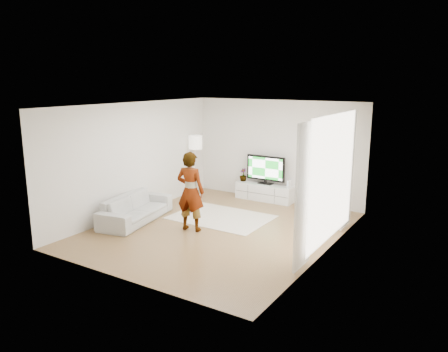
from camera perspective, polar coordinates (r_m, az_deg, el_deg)
The scene contains 17 objects.
floor at distance 10.01m, azimuth -0.67°, elevation -6.98°, with size 6.00×6.00×0.00m, color olive.
ceiling at distance 9.45m, azimuth -0.72°, elevation 9.23°, with size 6.00×6.00×0.00m, color white.
wall_left at distance 11.16m, azimuth -11.56°, elevation 2.25°, with size 0.02×6.00×2.80m, color silver.
wall_right at distance 8.57m, azimuth 13.50°, elevation -0.93°, with size 0.02×6.00×2.80m, color silver.
wall_back at distance 12.22m, azimuth 6.95°, elevation 3.29°, with size 5.00×0.02×2.80m, color silver.
wall_front at distance 7.36m, azimuth -13.45°, elevation -3.13°, with size 5.00×0.02×2.80m, color silver.
window at distance 8.85m, azimuth 14.02°, elevation -0.21°, with size 0.01×2.60×2.50m, color white.
curtain_near at distance 7.71m, azimuth 10.37°, elevation -2.68°, with size 0.04×0.70×2.60m, color white.
curtain_far at distance 10.11m, azimuth 15.89°, elevation 0.67°, with size 0.04×0.70×2.60m, color white.
media_console at distance 12.36m, azimuth 5.34°, elevation -2.10°, with size 1.66×0.47×0.47m.
television at distance 12.23m, azimuth 5.46°, elevation 0.95°, with size 1.15×0.23×0.80m.
game_console at distance 11.98m, azimuth 8.48°, elevation -0.99°, with size 0.07×0.16×0.21m.
potted_plant at distance 12.58m, azimuth 2.51°, elevation 0.16°, with size 0.20×0.20×0.36m, color #3F7238.
rug at distance 10.84m, azimuth -0.39°, elevation -5.40°, with size 2.35×1.69×0.01m, color beige.
player at distance 9.72m, azimuth -4.41°, elevation -2.02°, with size 0.65×0.43×1.79m, color #334772.
sofa at distance 10.72m, azimuth -11.45°, elevation -4.14°, with size 2.16×0.84×0.63m, color #B0B0AB.
floor_lamp at distance 12.62m, azimuth -3.75°, elevation 4.06°, with size 0.39×0.39×1.76m.
Camera 1 is at (5.11, -7.93, 3.35)m, focal length 35.00 mm.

